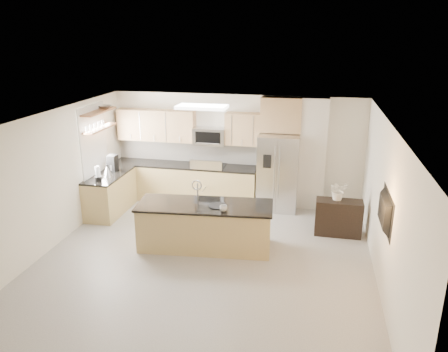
% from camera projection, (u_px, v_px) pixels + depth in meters
% --- Properties ---
extents(floor, '(6.50, 6.50, 0.00)m').
position_uv_depth(floor, '(203.00, 263.00, 7.91)').
color(floor, '#B0ACA7').
rests_on(floor, ground).
extents(ceiling, '(6.00, 6.50, 0.02)m').
position_uv_depth(ceiling, '(201.00, 121.00, 7.09)').
color(ceiling, silver).
rests_on(ceiling, wall_back).
extents(wall_back, '(6.00, 0.02, 2.60)m').
position_uv_depth(wall_back, '(236.00, 149.00, 10.52)').
color(wall_back, silver).
rests_on(wall_back, floor).
extents(wall_front, '(6.00, 0.02, 2.60)m').
position_uv_depth(wall_front, '(122.00, 306.00, 4.48)').
color(wall_front, silver).
rests_on(wall_front, floor).
extents(wall_left, '(0.02, 6.50, 2.60)m').
position_uv_depth(wall_left, '(46.00, 184.00, 8.09)').
color(wall_left, silver).
rests_on(wall_left, floor).
extents(wall_right, '(0.02, 6.50, 2.60)m').
position_uv_depth(wall_right, '(385.00, 210.00, 6.92)').
color(wall_right, silver).
rests_on(wall_right, floor).
extents(back_counter, '(3.55, 0.66, 1.44)m').
position_uv_depth(back_counter, '(185.00, 182.00, 10.72)').
color(back_counter, tan).
rests_on(back_counter, floor).
extents(left_counter, '(0.66, 1.50, 0.92)m').
position_uv_depth(left_counter, '(110.00, 193.00, 10.01)').
color(left_counter, tan).
rests_on(left_counter, floor).
extents(range, '(0.76, 0.64, 1.14)m').
position_uv_depth(range, '(209.00, 184.00, 10.59)').
color(range, black).
rests_on(range, floor).
extents(upper_cabinets, '(3.50, 0.33, 0.75)m').
position_uv_depth(upper_cabinets, '(182.00, 126.00, 10.46)').
color(upper_cabinets, tan).
rests_on(upper_cabinets, wall_back).
extents(microwave, '(0.76, 0.40, 0.40)m').
position_uv_depth(microwave, '(210.00, 136.00, 10.34)').
color(microwave, '#B6B6B8').
rests_on(microwave, upper_cabinets).
extents(refrigerator, '(0.92, 0.78, 1.78)m').
position_uv_depth(refrigerator, '(278.00, 172.00, 10.09)').
color(refrigerator, '#B6B6B8').
rests_on(refrigerator, floor).
extents(partition_column, '(0.60, 0.30, 2.60)m').
position_uv_depth(partition_column, '(313.00, 154.00, 10.03)').
color(partition_column, silver).
rests_on(partition_column, floor).
extents(window, '(0.04, 1.15, 1.65)m').
position_uv_depth(window, '(93.00, 142.00, 9.69)').
color(window, white).
rests_on(window, wall_left).
extents(shelf_lower, '(0.30, 1.20, 0.04)m').
position_uv_depth(shelf_lower, '(99.00, 128.00, 9.67)').
color(shelf_lower, brown).
rests_on(shelf_lower, wall_left).
extents(shelf_upper, '(0.30, 1.20, 0.04)m').
position_uv_depth(shelf_upper, '(98.00, 112.00, 9.55)').
color(shelf_upper, brown).
rests_on(shelf_upper, wall_left).
extents(ceiling_fixture, '(1.00, 0.50, 0.06)m').
position_uv_depth(ceiling_fixture, '(202.00, 107.00, 8.67)').
color(ceiling_fixture, white).
rests_on(ceiling_fixture, ceiling).
extents(island, '(2.63, 1.15, 1.31)m').
position_uv_depth(island, '(205.00, 226.00, 8.37)').
color(island, tan).
rests_on(island, floor).
extents(credenza, '(0.93, 0.39, 0.74)m').
position_uv_depth(credenza, '(338.00, 218.00, 8.91)').
color(credenza, black).
rests_on(credenza, floor).
extents(cup, '(0.16, 0.16, 0.11)m').
position_uv_depth(cup, '(224.00, 208.00, 7.90)').
color(cup, silver).
rests_on(cup, island).
extents(platter, '(0.43, 0.43, 0.02)m').
position_uv_depth(platter, '(218.00, 206.00, 8.13)').
color(platter, black).
rests_on(platter, island).
extents(blender, '(0.14, 0.14, 0.33)m').
position_uv_depth(blender, '(98.00, 175.00, 9.37)').
color(blender, black).
rests_on(blender, left_counter).
extents(kettle, '(0.22, 0.22, 0.28)m').
position_uv_depth(kettle, '(107.00, 171.00, 9.68)').
color(kettle, '#B6B6B8').
rests_on(kettle, left_counter).
extents(coffee_maker, '(0.20, 0.24, 0.37)m').
position_uv_depth(coffee_maker, '(113.00, 163.00, 10.07)').
color(coffee_maker, black).
rests_on(coffee_maker, left_counter).
extents(bowl, '(0.41, 0.41, 0.09)m').
position_uv_depth(bowl, '(105.00, 106.00, 9.84)').
color(bowl, '#B6B6B8').
rests_on(bowl, shelf_upper).
extents(flower_vase, '(0.70, 0.66, 0.61)m').
position_uv_depth(flower_vase, '(339.00, 185.00, 8.75)').
color(flower_vase, white).
rests_on(flower_vase, credenza).
extents(television, '(0.14, 1.08, 0.62)m').
position_uv_depth(television, '(381.00, 211.00, 6.73)').
color(television, black).
rests_on(television, wall_right).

